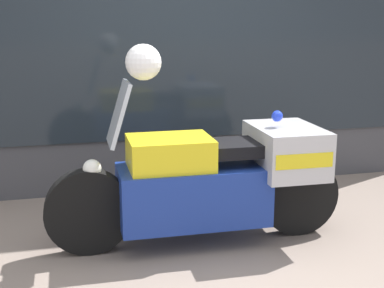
{
  "coord_description": "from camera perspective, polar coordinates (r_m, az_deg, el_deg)",
  "views": [
    {
      "loc": [
        -1.13,
        -3.52,
        1.77
      ],
      "look_at": [
        -0.04,
        0.87,
        0.7
      ],
      "focal_mm": 50.0,
      "sensor_mm": 36.0,
      "label": 1
    }
  ],
  "objects": [
    {
      "name": "ground_plane",
      "position": [
        4.11,
        3.61,
        -12.24
      ],
      "size": [
        60.0,
        60.0,
        0.0
      ],
      "primitive_type": "plane",
      "color": "gray"
    },
    {
      "name": "window_display",
      "position": [
        5.88,
        0.54,
        0.62
      ],
      "size": [
        4.25,
        0.3,
        1.99
      ],
      "color": "slate",
      "rests_on": "ground"
    },
    {
      "name": "paramedic_motorcycle",
      "position": [
        4.25,
        2.49,
        -3.57
      ],
      "size": [
        2.38,
        0.73,
        1.32
      ],
      "rotation": [
        0.0,
        0.0,
        3.13
      ],
      "color": "black",
      "rests_on": "ground"
    },
    {
      "name": "white_helmet",
      "position": [
        3.96,
        -5.21,
        8.69
      ],
      "size": [
        0.27,
        0.27,
        0.27
      ],
      "primitive_type": "sphere",
      "color": "white",
      "rests_on": "paramedic_motorcycle"
    }
  ]
}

